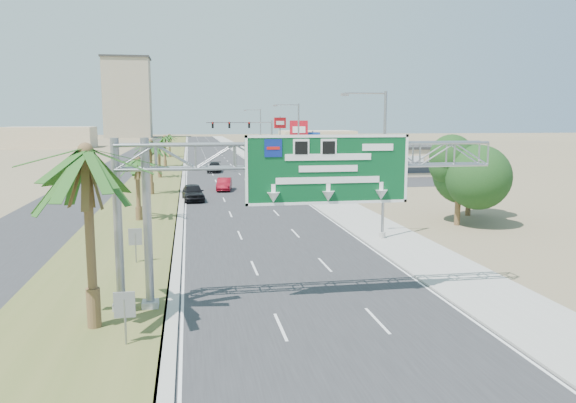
% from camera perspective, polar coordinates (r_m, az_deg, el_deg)
% --- Properties ---
extents(road, '(12.00, 300.00, 0.02)m').
position_cam_1_polar(road, '(124.34, -7.50, 4.52)').
color(road, '#28282B').
rests_on(road, ground).
extents(sidewalk_right, '(4.00, 300.00, 0.10)m').
position_cam_1_polar(sidewalk_right, '(125.00, -3.60, 4.61)').
color(sidewalk_right, '#9E9B93').
rests_on(sidewalk_right, ground).
extents(median_grass, '(7.00, 300.00, 0.12)m').
position_cam_1_polar(median_grass, '(124.31, -12.13, 4.43)').
color(median_grass, '#525B28').
rests_on(median_grass, ground).
extents(opposing_road, '(8.00, 300.00, 0.02)m').
position_cam_1_polar(opposing_road, '(124.77, -15.35, 4.31)').
color(opposing_road, '#28282B').
rests_on(opposing_road, ground).
extents(sign_gantry, '(16.75, 1.24, 7.50)m').
position_cam_1_polar(sign_gantry, '(24.36, 0.28, 3.42)').
color(sign_gantry, gray).
rests_on(sign_gantry, ground).
extents(palm_near, '(5.70, 5.70, 8.35)m').
position_cam_1_polar(palm_near, '(22.32, -19.87, 4.73)').
color(palm_near, brown).
rests_on(palm_near, ground).
extents(palm_row_b, '(3.99, 3.99, 5.95)m').
position_cam_1_polar(palm_row_b, '(46.26, -15.10, 4.03)').
color(palm_row_b, brown).
rests_on(palm_row_b, ground).
extents(palm_row_c, '(3.99, 3.99, 6.75)m').
position_cam_1_polar(palm_row_c, '(62.14, -13.84, 5.81)').
color(palm_row_c, brown).
rests_on(palm_row_c, ground).
extents(palm_row_d, '(3.99, 3.99, 5.45)m').
position_cam_1_polar(palm_row_d, '(80.15, -12.98, 5.46)').
color(palm_row_d, brown).
rests_on(palm_row_d, ground).
extents(palm_row_e, '(3.99, 3.99, 6.15)m').
position_cam_1_polar(palm_row_e, '(99.09, -12.44, 6.38)').
color(palm_row_e, brown).
rests_on(palm_row_e, ground).
extents(palm_row_f, '(3.99, 3.99, 5.75)m').
position_cam_1_polar(palm_row_f, '(124.07, -11.96, 6.57)').
color(palm_row_f, brown).
rests_on(palm_row_f, ground).
extents(streetlight_near, '(3.27, 0.44, 10.00)m').
position_cam_1_polar(streetlight_near, '(38.29, 9.42, 3.06)').
color(streetlight_near, gray).
rests_on(streetlight_near, ground).
extents(streetlight_mid, '(3.27, 0.44, 10.00)m').
position_cam_1_polar(streetlight_mid, '(67.26, 0.90, 5.40)').
color(streetlight_mid, gray).
rests_on(streetlight_mid, ground).
extents(streetlight_far, '(3.27, 0.44, 10.00)m').
position_cam_1_polar(streetlight_far, '(102.80, -2.91, 6.41)').
color(streetlight_far, gray).
rests_on(streetlight_far, ground).
extents(signal_mast, '(10.28, 0.71, 8.00)m').
position_cam_1_polar(signal_mast, '(86.64, -3.00, 6.15)').
color(signal_mast, gray).
rests_on(signal_mast, ground).
extents(store_building, '(18.00, 10.00, 4.00)m').
position_cam_1_polar(store_building, '(84.74, 8.92, 4.08)').
color(store_building, '#CEB68B').
rests_on(store_building, ground).
extents(oak_near, '(4.50, 4.50, 6.80)m').
position_cam_1_polar(oak_near, '(45.00, 17.02, 3.37)').
color(oak_near, brown).
rests_on(oak_near, ground).
extents(oak_far, '(3.50, 3.50, 5.60)m').
position_cam_1_polar(oak_far, '(49.98, 17.98, 2.97)').
color(oak_far, brown).
rests_on(oak_far, ground).
extents(median_signback_a, '(0.75, 0.08, 2.08)m').
position_cam_1_polar(median_signback_a, '(21.19, -16.26, -10.42)').
color(median_signback_a, gray).
rests_on(median_signback_a, ground).
extents(median_signback_b, '(0.75, 0.08, 2.08)m').
position_cam_1_polar(median_signback_b, '(32.80, -15.25, -3.73)').
color(median_signback_b, gray).
rests_on(median_signback_b, ground).
extents(tower_distant, '(20.00, 16.00, 35.00)m').
position_cam_1_polar(tower_distant, '(265.46, -15.99, 10.04)').
color(tower_distant, tan).
rests_on(tower_distant, ground).
extents(building_distant_left, '(24.00, 14.00, 6.00)m').
position_cam_1_polar(building_distant_left, '(178.49, -22.94, 6.03)').
color(building_distant_left, '#CEB68B').
rests_on(building_distant_left, ground).
extents(building_distant_right, '(20.00, 12.00, 5.00)m').
position_cam_1_polar(building_distant_right, '(158.07, 2.97, 6.28)').
color(building_distant_right, '#CEB68B').
rests_on(building_distant_right, ground).
extents(car_left_lane, '(2.42, 5.15, 1.70)m').
position_cam_1_polar(car_left_lane, '(57.26, -9.63, 0.90)').
color(car_left_lane, black).
rests_on(car_left_lane, ground).
extents(car_mid_lane, '(2.11, 4.59, 1.46)m').
position_cam_1_polar(car_mid_lane, '(65.11, -6.50, 1.75)').
color(car_mid_lane, maroon).
rests_on(car_mid_lane, ground).
extents(car_right_lane, '(2.84, 5.32, 1.42)m').
position_cam_1_polar(car_right_lane, '(79.36, -2.06, 2.96)').
color(car_right_lane, gray).
rests_on(car_right_lane, ground).
extents(car_far, '(2.65, 5.38, 1.50)m').
position_cam_1_polar(car_far, '(87.90, -7.49, 3.45)').
color(car_far, black).
rests_on(car_far, ground).
extents(pole_sign_red_near, '(2.42, 0.59, 8.20)m').
position_cam_1_polar(pole_sign_red_near, '(74.90, 1.10, 6.99)').
color(pole_sign_red_near, gray).
rests_on(pole_sign_red_near, ground).
extents(pole_sign_blue, '(1.98, 0.97, 6.64)m').
position_cam_1_polar(pole_sign_blue, '(75.83, 2.51, 5.76)').
color(pole_sign_blue, gray).
rests_on(pole_sign_blue, ground).
extents(pole_sign_red_far, '(2.15, 1.09, 8.67)m').
position_cam_1_polar(pole_sign_red_far, '(95.48, -0.82, 7.56)').
color(pole_sign_red_far, gray).
rests_on(pole_sign_red_far, ground).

